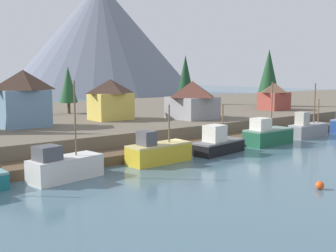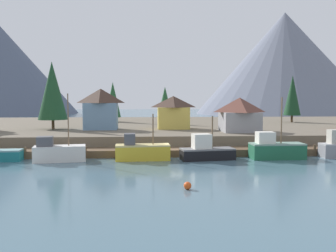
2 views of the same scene
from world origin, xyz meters
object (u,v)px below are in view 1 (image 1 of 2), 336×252
Objects in this scene: house_red at (274,96)px; conifer_near_right at (269,74)px; house_grey at (192,99)px; conifer_back_left at (185,76)px; fishing_boat_white at (64,166)px; house_blue at (24,98)px; fishing_boat_yellow at (158,152)px; fishing_boat_black at (218,144)px; fishing_boat_green at (267,135)px; channel_buoy at (320,185)px; fishing_boat_grey at (308,129)px; house_yellow at (111,99)px; conifer_mid_right at (68,85)px.

conifer_near_right is at bearing 45.42° from house_red.
conifer_back_left is at bearing 51.42° from house_grey.
house_blue is (3.30, 19.04, 5.04)m from fishing_boat_white.
fishing_boat_yellow is 1.36× the size of house_red.
fishing_boat_green reaches higher than fishing_boat_black.
conifer_near_right reaches higher than conifer_back_left.
channel_buoy is (-30.55, -52.37, -8.44)m from conifer_back_left.
fishing_boat_black is 0.93× the size of fishing_boat_grey.
conifer_near_right reaches higher than fishing_boat_grey.
fishing_boat_white is at bearing -153.56° from house_grey.
fishing_boat_grey is 1.20× the size of house_grey.
channel_buoy is at bearing -77.91° from fishing_boat_yellow.
house_blue is 1.22× the size of house_yellow.
channel_buoy is at bearing -120.26° from conifer_back_left.
house_grey is 29.88m from conifer_near_right.
house_yellow is 12.88m from conifer_mid_right.
house_yellow is at bearing 71.00° from fishing_boat_yellow.
house_red is at bearing 4.19° from house_grey.
fishing_boat_green is 25.76m from house_red.
house_red is (38.76, 14.77, 3.92)m from fishing_boat_yellow.
house_red is (10.80, 14.43, 3.85)m from fishing_boat_grey.
fishing_boat_yellow is at bearing -154.89° from conifer_near_right.
fishing_boat_yellow is at bearing -68.17° from house_blue.
house_yellow reaches higher than fishing_boat_yellow.
channel_buoy is (-13.78, -16.16, -0.96)m from fishing_boat_green.
house_yellow is (-10.77, 6.23, 0.14)m from house_grey.
house_grey is 1.10× the size of house_yellow.
house_yellow is 33.78m from conifer_back_left.
fishing_boat_green is at bearing -83.13° from house_grey.
house_red is 46.61m from channel_buoy.
house_grey is (7.91, 13.47, 4.26)m from fishing_boat_black.
conifer_back_left reaches higher than conifer_mid_right.
house_blue is at bearing -157.50° from conifer_back_left.
fishing_boat_white is 10.78m from fishing_boat_yellow.
conifer_back_left reaches higher than house_red.
fishing_boat_black is at bearing 74.93° from channel_buoy.
house_blue is 37.25m from channel_buoy.
conifer_back_left reaches higher than house_yellow.
fishing_boat_black is at bearing -149.56° from conifer_near_right.
fishing_boat_green reaches higher than channel_buoy.
fishing_boat_yellow is 20.71m from house_blue.
house_red is 0.80× the size of house_grey.
fishing_boat_white is 1.18× the size of fishing_boat_black.
house_yellow is 35.99m from channel_buoy.
conifer_near_right is at bearing 22.46° from fishing_boat_yellow.
house_blue reaches higher than house_red.
fishing_boat_white is at bearing -179.63° from fishing_boat_grey.
conifer_mid_right is at bearing 88.38° from fishing_boat_black.
conifer_near_right is (17.02, 20.75, 8.07)m from fishing_boat_grey.
conifer_near_right is 55.95m from channel_buoy.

